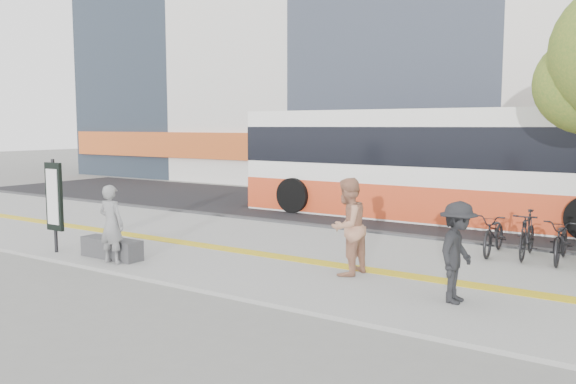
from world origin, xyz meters
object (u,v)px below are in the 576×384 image
Objects in this scene: signboard at (54,198)px; bus at (437,168)px; pedestrian_tan at (347,227)px; pedestrian_dark at (458,252)px; bench at (112,248)px; seated_woman at (111,224)px.

bus is (5.66, 10.01, 0.34)m from signboard.
pedestrian_tan is at bearing 16.04° from signboard.
bus is 7.65× the size of pedestrian_dark.
signboard is (-1.60, -0.31, 1.06)m from bench.
pedestrian_dark reaches higher than seated_woman.
seated_woman is 0.99× the size of pedestrian_dark.
pedestrian_dark is at bearing -68.26° from bus.
pedestrian_dark is at bearing -176.09° from seated_woman.
pedestrian_dark is (2.42, -0.65, -0.11)m from pedestrian_tan.
bench is at bearing -44.52° from seated_woman.
pedestrian_tan reaches higher than bench.
signboard reaches higher than pedestrian_dark.
bus reaches higher than bench.
bus reaches higher than pedestrian_dark.
signboard is 11.50m from bus.
seated_woman is 0.88× the size of pedestrian_tan.
pedestrian_tan is at bearing -164.03° from seated_woman.
seated_woman is at bearing -110.11° from bus.
pedestrian_tan is (6.71, 1.93, -0.31)m from signboard.
bus is 8.17m from pedestrian_tan.
seated_woman is 7.26m from pedestrian_dark.
pedestrian_dark is (7.54, 0.98, 0.63)m from bench.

